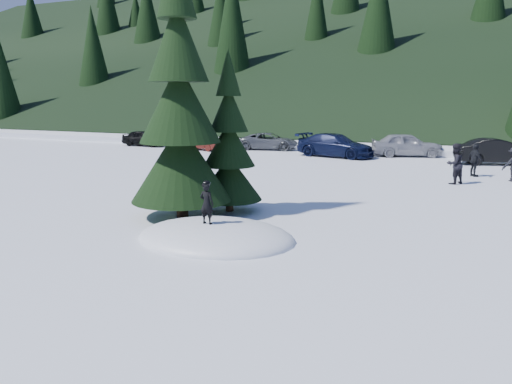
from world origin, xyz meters
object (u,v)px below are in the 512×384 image
at_px(car_2, 269,141).
at_px(car_5, 498,152).
at_px(adult_0, 455,164).
at_px(car_4, 407,145).
at_px(car_3, 335,145).
at_px(child_skier, 207,203).
at_px(car_1, 204,141).
at_px(adult_1, 475,160).
at_px(car_0, 144,138).
at_px(spruce_tall, 180,113).
at_px(spruce_short, 229,149).

distance_m(car_2, car_5, 15.16).
xyz_separation_m(adult_0, car_4, (-3.32, 9.83, -0.14)).
bearing_deg(car_3, car_2, 80.34).
bearing_deg(car_2, car_4, -102.64).
bearing_deg(adult_0, car_5, -155.08).
xyz_separation_m(child_skier, car_5, (7.59, 20.17, -0.30)).
relative_size(adult_0, car_3, 0.35).
xyz_separation_m(car_1, car_4, (14.01, 1.87, 0.14)).
distance_m(adult_0, adult_1, 2.74).
relative_size(car_2, car_3, 0.86).
bearing_deg(car_0, car_3, -90.96).
bearing_deg(car_5, spruce_tall, 134.12).
xyz_separation_m(spruce_short, car_4, (3.39, 18.62, -1.34)).
distance_m(adult_1, car_3, 9.77).
bearing_deg(car_4, spruce_tall, 148.97).
bearing_deg(car_3, car_5, -75.89).
bearing_deg(car_5, car_1, 72.12).
bearing_deg(child_skier, car_5, -108.07).
relative_size(adult_1, car_1, 0.42).
bearing_deg(adult_1, car_3, 20.30).
distance_m(child_skier, adult_0, 13.48).
bearing_deg(child_skier, adult_1, -110.87).
xyz_separation_m(spruce_tall, adult_1, (8.52, 12.81, -2.52)).
bearing_deg(spruce_tall, adult_1, 56.38).
bearing_deg(child_skier, car_0, -47.61).
bearing_deg(spruce_short, adult_0, 52.65).
relative_size(car_1, car_4, 0.84).
distance_m(spruce_tall, adult_0, 13.01).
bearing_deg(car_2, spruce_tall, -176.27).
relative_size(spruce_short, car_4, 1.20).
xyz_separation_m(adult_1, car_3, (-8.30, 5.16, -0.05)).
bearing_deg(adult_0, car_4, -122.54).
bearing_deg(car_1, car_0, 100.15).
distance_m(spruce_tall, adult_1, 15.59).
bearing_deg(child_skier, car_2, -69.11).
bearing_deg(child_skier, spruce_tall, -42.09).
xyz_separation_m(child_skier, car_1, (-11.70, 20.20, -0.41)).
height_order(adult_0, car_4, adult_0).
bearing_deg(car_4, car_0, 74.95).
xyz_separation_m(car_1, car_3, (9.84, -0.18, 0.12)).
xyz_separation_m(car_4, car_5, (5.28, -1.90, -0.03)).
bearing_deg(spruce_short, child_skier, -72.65).
distance_m(spruce_tall, car_1, 20.72).
height_order(adult_1, car_1, adult_1).
bearing_deg(car_0, spruce_short, -134.81).
bearing_deg(car_5, car_2, 63.93).
xyz_separation_m(adult_1, car_2, (-13.85, 7.49, -0.18)).
relative_size(child_skier, car_3, 0.22).
height_order(child_skier, car_3, child_skier).
xyz_separation_m(car_2, car_4, (9.72, -0.28, 0.15)).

